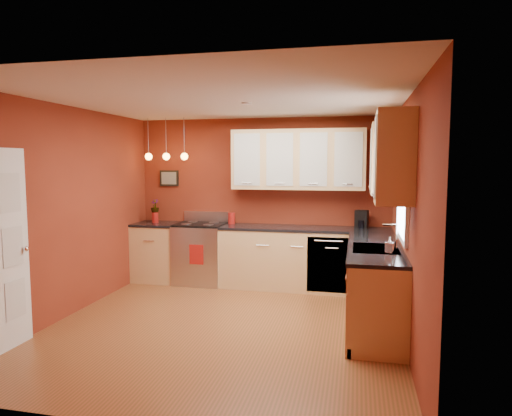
% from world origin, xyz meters
% --- Properties ---
extents(floor, '(4.20, 4.20, 0.00)m').
position_xyz_m(floor, '(0.00, 0.00, 0.00)').
color(floor, brown).
rests_on(floor, ground).
extents(ceiling, '(4.00, 4.20, 0.02)m').
position_xyz_m(ceiling, '(0.00, 0.00, 2.60)').
color(ceiling, beige).
rests_on(ceiling, wall_back).
extents(wall_back, '(4.00, 0.02, 2.60)m').
position_xyz_m(wall_back, '(0.00, 2.10, 1.30)').
color(wall_back, maroon).
rests_on(wall_back, floor).
extents(wall_front, '(4.00, 0.02, 2.60)m').
position_xyz_m(wall_front, '(0.00, -2.10, 1.30)').
color(wall_front, maroon).
rests_on(wall_front, floor).
extents(wall_left, '(0.02, 4.20, 2.60)m').
position_xyz_m(wall_left, '(-2.00, 0.00, 1.30)').
color(wall_left, maroon).
rests_on(wall_left, floor).
extents(wall_right, '(0.02, 4.20, 2.60)m').
position_xyz_m(wall_right, '(2.00, 0.00, 1.30)').
color(wall_right, maroon).
rests_on(wall_right, floor).
extents(base_cabinets_back_left, '(0.70, 0.60, 0.90)m').
position_xyz_m(base_cabinets_back_left, '(-1.65, 1.80, 0.45)').
color(base_cabinets_back_left, tan).
rests_on(base_cabinets_back_left, floor).
extents(base_cabinets_back_right, '(2.54, 0.60, 0.90)m').
position_xyz_m(base_cabinets_back_right, '(0.73, 1.80, 0.45)').
color(base_cabinets_back_right, tan).
rests_on(base_cabinets_back_right, floor).
extents(base_cabinets_right, '(0.60, 2.10, 0.90)m').
position_xyz_m(base_cabinets_right, '(1.70, 0.45, 0.45)').
color(base_cabinets_right, tan).
rests_on(base_cabinets_right, floor).
extents(counter_back_left, '(0.70, 0.62, 0.04)m').
position_xyz_m(counter_back_left, '(-1.65, 1.80, 0.92)').
color(counter_back_left, black).
rests_on(counter_back_left, base_cabinets_back_left).
extents(counter_back_right, '(2.54, 0.62, 0.04)m').
position_xyz_m(counter_back_right, '(0.73, 1.80, 0.92)').
color(counter_back_right, black).
rests_on(counter_back_right, base_cabinets_back_right).
extents(counter_right, '(0.62, 2.10, 0.04)m').
position_xyz_m(counter_right, '(1.70, 0.45, 0.92)').
color(counter_right, black).
rests_on(counter_right, base_cabinets_right).
extents(gas_range, '(0.76, 0.64, 1.11)m').
position_xyz_m(gas_range, '(-0.92, 1.80, 0.48)').
color(gas_range, '#BDBDC2').
rests_on(gas_range, floor).
extents(dishwasher_front, '(0.60, 0.02, 0.80)m').
position_xyz_m(dishwasher_front, '(1.10, 1.51, 0.45)').
color(dishwasher_front, '#BDBDC2').
rests_on(dishwasher_front, base_cabinets_back_right).
extents(sink, '(0.50, 0.70, 0.33)m').
position_xyz_m(sink, '(1.70, 0.30, 0.92)').
color(sink, gray).
rests_on(sink, counter_right).
extents(window, '(0.06, 1.02, 1.22)m').
position_xyz_m(window, '(1.97, 0.30, 1.69)').
color(window, white).
rests_on(window, wall_right).
extents(upper_cabinets_back, '(2.00, 0.35, 0.90)m').
position_xyz_m(upper_cabinets_back, '(0.60, 1.93, 1.95)').
color(upper_cabinets_back, tan).
rests_on(upper_cabinets_back, wall_back).
extents(upper_cabinets_right, '(0.35, 1.95, 0.90)m').
position_xyz_m(upper_cabinets_right, '(1.82, 0.32, 1.95)').
color(upper_cabinets_right, tan).
rests_on(upper_cabinets_right, wall_right).
extents(wall_picture, '(0.32, 0.03, 0.26)m').
position_xyz_m(wall_picture, '(-1.55, 2.08, 1.65)').
color(wall_picture, black).
rests_on(wall_picture, wall_back).
extents(pendant_lights, '(0.71, 0.11, 0.66)m').
position_xyz_m(pendant_lights, '(-1.45, 1.75, 2.01)').
color(pendant_lights, gray).
rests_on(pendant_lights, ceiling).
extents(red_canister, '(0.12, 0.12, 0.18)m').
position_xyz_m(red_canister, '(-0.45, 1.95, 1.03)').
color(red_canister, '#9E1511').
rests_on(red_canister, counter_back_right).
extents(red_vase, '(0.10, 0.10, 0.17)m').
position_xyz_m(red_vase, '(-1.70, 1.82, 1.02)').
color(red_vase, '#9E1511').
rests_on(red_vase, counter_back_left).
extents(flowers, '(0.15, 0.15, 0.23)m').
position_xyz_m(flowers, '(-1.70, 1.82, 1.20)').
color(flowers, '#9E1511').
rests_on(flowers, red_vase).
extents(coffee_maker, '(0.21, 0.20, 0.26)m').
position_xyz_m(coffee_maker, '(1.55, 1.92, 1.06)').
color(coffee_maker, black).
rests_on(coffee_maker, counter_back_right).
extents(soap_pump, '(0.10, 0.10, 0.18)m').
position_xyz_m(soap_pump, '(1.83, 0.03, 1.03)').
color(soap_pump, white).
rests_on(soap_pump, counter_right).
extents(dish_towel, '(0.22, 0.01, 0.30)m').
position_xyz_m(dish_towel, '(-0.87, 1.47, 0.52)').
color(dish_towel, '#9E1511').
rests_on(dish_towel, gas_range).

